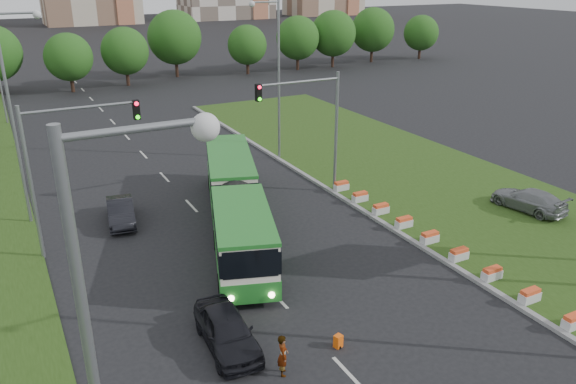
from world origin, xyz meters
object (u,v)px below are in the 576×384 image
traffic_mast_median (315,116)px  car_left_far (121,212)px  traffic_mast_left (62,155)px  pedestrian (283,355)px  shopping_trolley (338,341)px  car_median (528,200)px  car_left_near (227,330)px  articulated_bus (231,202)px

traffic_mast_median → car_left_far: bearing=173.0°
traffic_mast_left → pedestrian: bearing=-69.3°
shopping_trolley → traffic_mast_median: bearing=46.2°
car_median → shopping_trolley: size_ratio=8.61×
traffic_mast_median → traffic_mast_left: 15.19m
car_left_near → traffic_mast_left: bearing=113.1°
car_left_near → shopping_trolley: 4.41m
car_left_near → pedestrian: size_ratio=2.68×
car_median → shopping_trolley: 18.48m
articulated_bus → car_left_far: 6.76m
traffic_mast_left → car_median: size_ratio=1.73×
traffic_mast_median → car_median: 14.09m
traffic_mast_median → car_left_near: bearing=-132.0°
pedestrian → car_left_far: bearing=29.8°
articulated_bus → car_left_far: (-5.40, 3.94, -1.03)m
car_median → pedestrian: pedestrian is taller
traffic_mast_median → car_left_near: (-11.12, -12.35, -4.59)m
articulated_bus → pedestrian: size_ratio=10.28×
traffic_mast_median → car_left_far: size_ratio=1.91×
car_left_far → pedestrian: pedestrian is taller
traffic_mast_median → car_median: (10.24, -8.55, -4.53)m
traffic_mast_median → articulated_bus: bearing=-160.4°
pedestrian → shopping_trolley: bearing=-59.9°
car_left_near → shopping_trolley: car_left_near is taller
traffic_mast_left → car_left_far: (2.92, 2.51, -4.66)m
car_median → pedestrian: bearing=8.8°
articulated_bus → shopping_trolley: bearing=-73.7°
traffic_mast_median → shopping_trolley: 16.94m
traffic_mast_median → pedestrian: traffic_mast_median is taller
articulated_bus → car_median: size_ratio=3.69×
traffic_mast_left → car_left_near: 12.89m
articulated_bus → shopping_trolley: size_ratio=31.80×
traffic_mast_median → articulated_bus: 8.11m
car_left_far → shopping_trolley: 16.70m
articulated_bus → car_median: bearing=-1.3°
traffic_mast_median → car_left_far: 13.18m
traffic_mast_left → shopping_trolley: size_ratio=14.87×
traffic_mast_left → shopping_trolley: bearing=-59.6°
traffic_mast_median → articulated_bus: size_ratio=0.47×
car_left_near → car_median: 21.69m
car_median → pedestrian: 21.12m
traffic_mast_median → car_left_far: traffic_mast_median is taller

